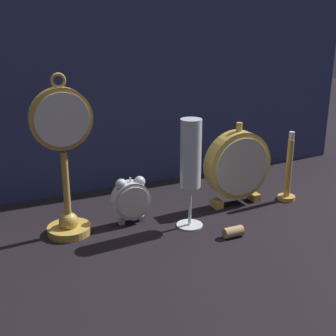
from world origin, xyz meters
TOP-DOWN VIEW (x-y plane):
  - ground_plane at (0.00, 0.00)m, footprint 4.00×4.00m
  - fabric_backdrop_drape at (0.00, 0.33)m, footprint 1.32×0.01m
  - pocket_watch_on_stand at (-0.22, 0.11)m, footprint 0.12×0.09m
  - alarm_clock_twin_bell at (-0.08, 0.10)m, footprint 0.08×0.03m
  - mantel_clock_silver at (0.19, 0.10)m, footprint 0.16×0.04m
  - champagne_flute at (0.03, 0.03)m, footprint 0.06×0.06m
  - brass_candlestick at (0.31, 0.07)m, footprint 0.04×0.04m
  - wine_cork at (0.09, -0.05)m, footprint 0.04×0.02m

SIDE VIEW (x-z plane):
  - ground_plane at x=0.00m, z-range 0.00..0.00m
  - wine_cork at x=0.09m, z-range 0.00..0.02m
  - alarm_clock_twin_bell at x=-0.08m, z-range 0.01..0.11m
  - brass_candlestick at x=0.31m, z-range -0.03..0.15m
  - mantel_clock_silver at x=0.19m, z-range 0.00..0.20m
  - champagne_flute at x=0.03m, z-range 0.03..0.27m
  - pocket_watch_on_stand at x=-0.22m, z-range -0.01..0.32m
  - fabric_backdrop_drape at x=0.00m, z-range 0.00..0.55m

